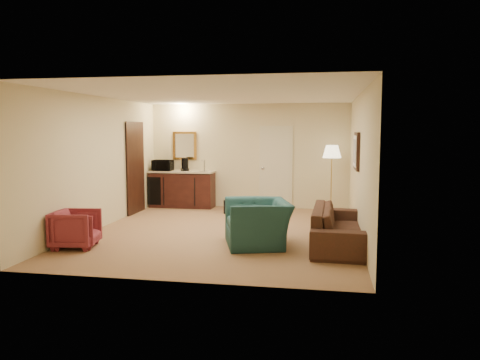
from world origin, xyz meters
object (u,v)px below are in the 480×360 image
Objects in this scene: teal_armchair at (258,215)px; rose_chair_near at (77,228)px; floor_lamp at (331,179)px; microwave at (163,164)px; wetbar_cabinet at (182,189)px; coffee_maker at (185,164)px; sofa at (340,220)px; coffee_table at (261,231)px; rose_chair_far at (76,227)px; waste_bin at (229,207)px.

rose_chair_near is at bearing -93.66° from teal_armchair.
floor_lamp reaches higher than microwave.
coffee_maker reaches higher than wetbar_cabinet.
teal_armchair is (-1.36, -0.20, 0.07)m from sofa.
microwave reaches higher than coffee_table.
coffee_table is at bearing -81.00° from rose_chair_far.
rose_chair_far reaches higher than waste_bin.
coffee_table is at bearing -67.47° from waste_bin.
wetbar_cabinet is 2.32× the size of coffee_table.
teal_armchair is at bearing -69.44° from waste_bin.
wetbar_cabinet is at bearing 125.84° from coffee_table.
waste_bin is at bearing -28.07° from wetbar_cabinet.
rose_chair_far is 0.43× the size of floor_lamp.
rose_chair_far is at bearing -105.59° from coffee_maker.
coffee_maker is at bearing 5.00° from microwave.
coffee_table is at bearing 154.40° from teal_armchair.
sofa is 3.18× the size of coffee_table.
rose_chair_near is (-0.50, -4.29, -0.13)m from wetbar_cabinet.
wetbar_cabinet is at bearing 49.78° from sofa.
microwave is (-0.50, -0.03, 0.63)m from wetbar_cabinet.
coffee_maker is (0.57, 4.30, 0.76)m from rose_chair_near.
coffee_table is 2.26× the size of waste_bin.
sofa is at bearing -50.65° from coffee_maker.
rose_chair_near is (-2.94, -0.67, -0.18)m from teal_armchair.
wetbar_cabinet is at bearing -162.57° from teal_armchair.
floor_lamp is (1.26, 3.30, 0.29)m from teal_armchair.
sofa is 1.38m from teal_armchair.
coffee_maker is at bearing 150.31° from waste_bin.
sofa is at bearing -86.04° from rose_chair_far.
coffee_maker is (0.57, 4.33, 0.74)m from rose_chair_far.
coffee_maker is (0.07, 0.01, 0.63)m from wetbar_cabinet.
teal_armchair is 3.54× the size of coffee_maker.
floor_lamp is 5.13× the size of waste_bin.
rose_chair_near is at bearing -105.64° from coffee_maker.
wetbar_cabinet is 0.63m from coffee_maker.
wetbar_cabinet is 5.23× the size of waste_bin.
wetbar_cabinet reaches higher than coffee_table.
waste_bin is 0.64× the size of microwave.
rose_chair_far is (-4.30, -0.90, -0.09)m from sofa.
floor_lamp is at bearing 142.54° from teal_armchair.
teal_armchair is at bearing -64.94° from coffee_maker.
rose_chair_near reaches higher than coffee_table.
floor_lamp is 4.87× the size of coffee_maker.
floor_lamp is 4.22m from microwave.
coffee_maker is at bearing -163.44° from teal_armchair.
rose_chair_near is at bearing 103.22° from sofa.
microwave is at bearing -157.23° from teal_armchair.
sofa is 4.39m from rose_chair_far.
rose_chair_near is 0.04m from rose_chair_far.
rose_chair_far is at bearing -136.39° from floor_lamp.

